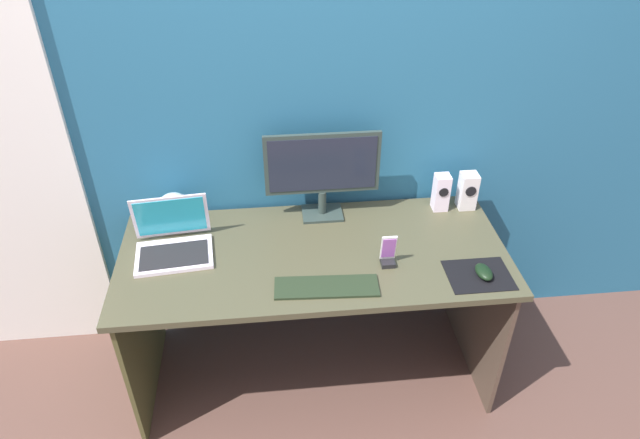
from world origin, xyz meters
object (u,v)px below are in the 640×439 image
Objects in this scene: fishbowl at (174,210)px; speaker_right at (468,191)px; speaker_near_monitor at (441,192)px; keyboard_external at (327,287)px; phone_in_dock at (388,254)px; mouse at (484,272)px; monitor at (322,170)px; laptop at (173,242)px.

speaker_right is at bearing 0.11° from fishbowl.
fishbowl is (-1.18, -0.00, -0.01)m from speaker_near_monitor.
speaker_right reaches higher than fishbowl.
fishbowl is 0.78m from keyboard_external.
keyboard_external is at bearing -155.71° from phone_in_dock.
speaker_near_monitor is 0.48m from mouse.
speaker_right is (0.66, -0.01, -0.14)m from monitor.
fishbowl is at bearing -179.87° from speaker_near_monitor.
fishbowl reaches higher than mouse.
speaker_near_monitor is 0.48m from phone_in_dock.
keyboard_external is 0.62m from mouse.
monitor is 1.51× the size of laptop.
fishbowl is at bearing -179.30° from monitor.
laptop is 0.19m from fishbowl.
keyboard_external is at bearing 175.46° from mouse.
speaker_near_monitor is at bearing 43.44° from keyboard_external.
speaker_right is at bearing 75.57° from mouse.
laptop is at bearing -171.48° from speaker_right.
laptop is at bearing 161.82° from mouse.
phone_in_dock is (0.26, 0.12, 0.04)m from keyboard_external.
speaker_right is 1.00× the size of speaker_near_monitor.
speaker_near_monitor reaches higher than mouse.
monitor is 0.78m from mouse.
laptop is 0.83× the size of keyboard_external.
keyboard_external is 2.85× the size of phone_in_dock.
monitor is at bearing 17.42° from laptop.
laptop is 2.36× the size of phone_in_dock.
phone_in_dock reaches higher than mouse.
speaker_near_monitor is 1.11× the size of fishbowl.
speaker_right and speaker_near_monitor have the same top height.
monitor is at bearing 120.99° from phone_in_dock.
laptop is (-0.64, -0.20, -0.19)m from monitor.
speaker_right is 1.31m from laptop.
laptop is at bearing -162.58° from monitor.
speaker_right is at bearing 8.52° from laptop.
speaker_near_monitor is 1.73× the size of mouse.
mouse is at bearing 3.77° from keyboard_external.
phone_in_dock is (0.87, -0.36, -0.03)m from fishbowl.
fishbowl is 0.94m from phone_in_dock.
speaker_near_monitor is 1.19m from laptop.
laptop reaches higher than phone_in_dock.
monitor reaches higher than mouse.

